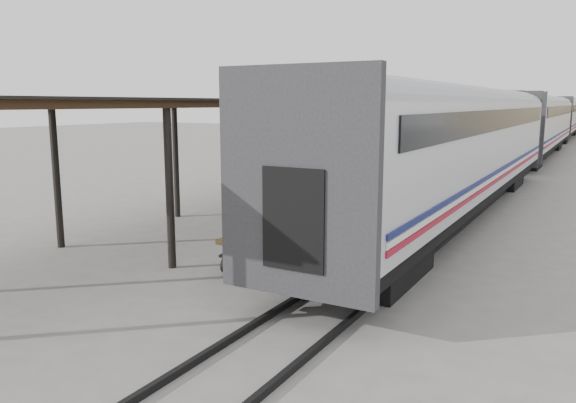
% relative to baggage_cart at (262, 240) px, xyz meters
% --- Properties ---
extents(ground, '(160.00, 160.00, 0.00)m').
position_rel_baggage_cart_xyz_m(ground, '(-0.46, 0.70, -0.65)').
color(ground, slate).
rests_on(ground, ground).
extents(train, '(3.45, 76.01, 4.01)m').
position_rel_baggage_cart_xyz_m(train, '(2.73, 34.49, 2.04)').
color(train, silver).
rests_on(train, ground).
extents(canopy, '(4.90, 64.30, 4.15)m').
position_rel_baggage_cart_xyz_m(canopy, '(-3.86, 24.70, 3.36)').
color(canopy, '#422B19').
rests_on(canopy, ground).
extents(rails, '(1.54, 150.00, 0.12)m').
position_rel_baggage_cart_xyz_m(rails, '(2.74, 34.70, -0.59)').
color(rails, black).
rests_on(rails, ground).
extents(building_left, '(12.00, 8.00, 6.00)m').
position_rel_baggage_cart_xyz_m(building_left, '(-10.46, 82.70, 2.35)').
color(building_left, tan).
rests_on(building_left, ground).
extents(baggage_cart, '(1.49, 2.52, 0.86)m').
position_rel_baggage_cart_xyz_m(baggage_cart, '(0.00, 0.00, 0.00)').
color(baggage_cart, brown).
rests_on(baggage_cart, ground).
extents(suitcase_stack, '(1.17, 1.19, 0.59)m').
position_rel_baggage_cart_xyz_m(suitcase_stack, '(-0.10, 0.34, 0.41)').
color(suitcase_stack, '#3B3B3D').
rests_on(suitcase_stack, baggage_cart).
extents(luggage_tug, '(1.32, 1.79, 1.43)m').
position_rel_baggage_cart_xyz_m(luggage_tug, '(-2.82, 21.08, 0.01)').
color(luggage_tug, maroon).
rests_on(luggage_tug, ground).
extents(porter, '(0.43, 0.62, 1.62)m').
position_rel_baggage_cart_xyz_m(porter, '(0.25, -0.65, 1.02)').
color(porter, navy).
rests_on(porter, baggage_cart).
extents(pedestrian, '(1.06, 0.52, 1.76)m').
position_rel_baggage_cart_xyz_m(pedestrian, '(-2.48, 18.36, 0.23)').
color(pedestrian, black).
rests_on(pedestrian, ground).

